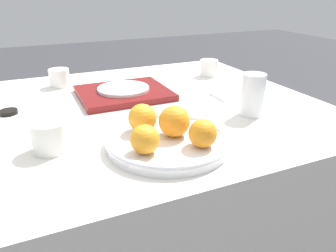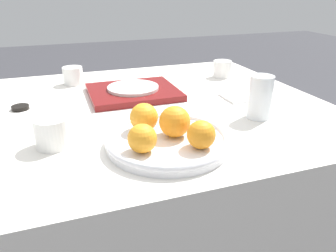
{
  "view_description": "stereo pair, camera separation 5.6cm",
  "coord_description": "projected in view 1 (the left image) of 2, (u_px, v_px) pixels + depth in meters",
  "views": [
    {
      "loc": [
        -0.18,
        -0.89,
        1.11
      ],
      "look_at": [
        0.09,
        -0.28,
        0.82
      ],
      "focal_mm": 35.0,
      "sensor_mm": 36.0,
      "label": 1
    },
    {
      "loc": [
        -0.13,
        -0.91,
        1.11
      ],
      "look_at": [
        0.09,
        -0.28,
        0.82
      ],
      "focal_mm": 35.0,
      "sensor_mm": 36.0,
      "label": 2
    }
  ],
  "objects": [
    {
      "name": "orange_2",
      "position": [
        142.0,
        118.0,
        0.77
      ],
      "size": [
        0.07,
        0.07,
        0.07
      ],
      "color": "orange",
      "rests_on": "fruit_platter"
    },
    {
      "name": "cup_0",
      "position": [
        209.0,
        68.0,
        1.31
      ],
      "size": [
        0.07,
        0.07,
        0.06
      ],
      "color": "white",
      "rests_on": "table"
    },
    {
      "name": "serving_tray",
      "position": [
        124.0,
        93.0,
        1.08
      ],
      "size": [
        0.29,
        0.25,
        0.02
      ],
      "color": "maroon",
      "rests_on": "table"
    },
    {
      "name": "orange_0",
      "position": [
        174.0,
        121.0,
        0.74
      ],
      "size": [
        0.07,
        0.07,
        0.07
      ],
      "color": "orange",
      "rests_on": "fruit_platter"
    },
    {
      "name": "orange_1",
      "position": [
        145.0,
        139.0,
        0.67
      ],
      "size": [
        0.06,
        0.06,
        0.06
      ],
      "color": "orange",
      "rests_on": "fruit_platter"
    },
    {
      "name": "table",
      "position": [
        109.0,
        217.0,
        1.11
      ],
      "size": [
        1.33,
        0.94,
        0.77
      ],
      "color": "silver",
      "rests_on": "ground_plane"
    },
    {
      "name": "side_plate",
      "position": [
        123.0,
        89.0,
        1.08
      ],
      "size": [
        0.17,
        0.17,
        0.01
      ],
      "color": "silver",
      "rests_on": "serving_tray"
    },
    {
      "name": "napkin",
      "position": [
        234.0,
        94.0,
        1.09
      ],
      "size": [
        0.14,
        0.1,
        0.01
      ],
      "color": "white",
      "rests_on": "table"
    },
    {
      "name": "water_glass",
      "position": [
        253.0,
        95.0,
        0.91
      ],
      "size": [
        0.07,
        0.07,
        0.12
      ],
      "color": "silver",
      "rests_on": "table"
    },
    {
      "name": "cup_1",
      "position": [
        59.0,
        78.0,
        1.17
      ],
      "size": [
        0.07,
        0.07,
        0.06
      ],
      "color": "white",
      "rests_on": "table"
    },
    {
      "name": "orange_3",
      "position": [
        203.0,
        133.0,
        0.7
      ],
      "size": [
        0.06,
        0.06,
        0.06
      ],
      "color": "orange",
      "rests_on": "fruit_platter"
    },
    {
      "name": "fruit_platter",
      "position": [
        168.0,
        140.0,
        0.75
      ],
      "size": [
        0.29,
        0.29,
        0.03
      ],
      "color": "silver",
      "rests_on": "table"
    },
    {
      "name": "soy_dish",
      "position": [
        9.0,
        112.0,
        0.93
      ],
      "size": [
        0.05,
        0.05,
        0.01
      ],
      "color": "black",
      "rests_on": "table"
    },
    {
      "name": "cup_2",
      "position": [
        50.0,
        136.0,
        0.72
      ],
      "size": [
        0.08,
        0.08,
        0.07
      ],
      "color": "white",
      "rests_on": "table"
    }
  ]
}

